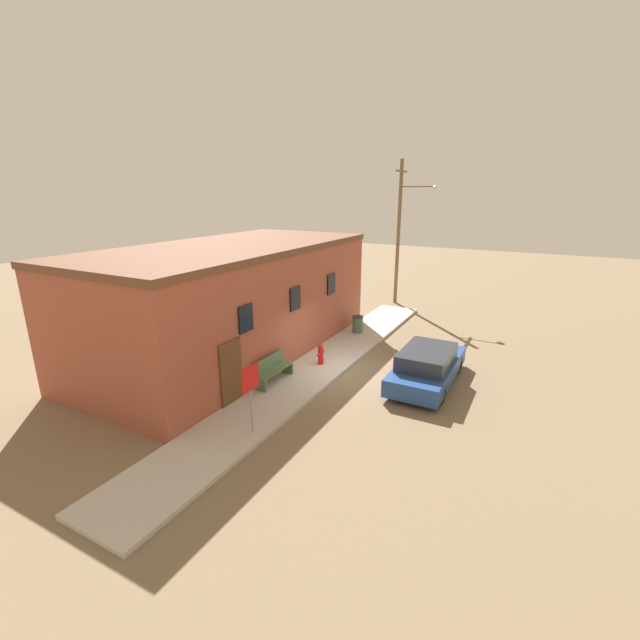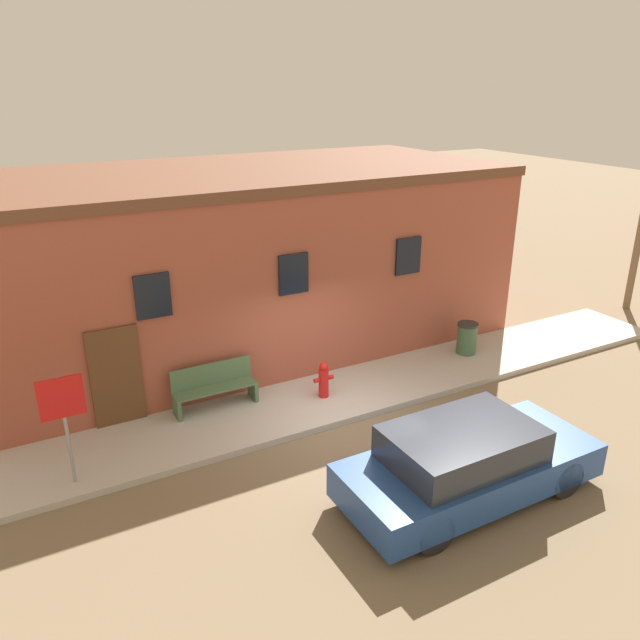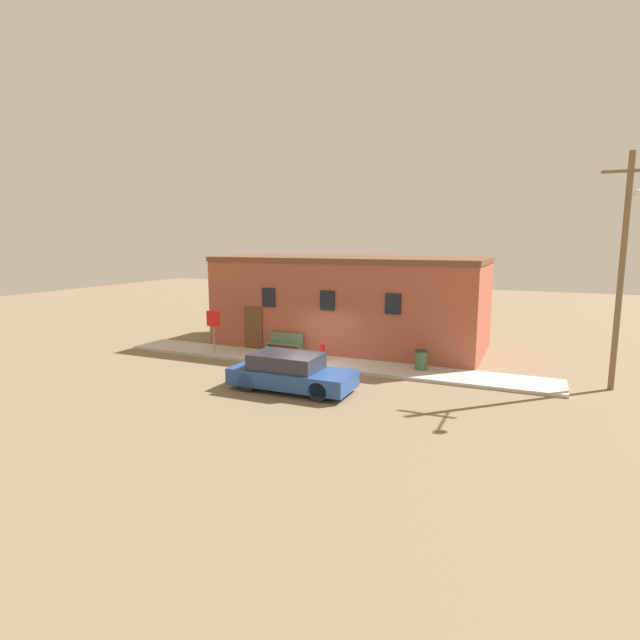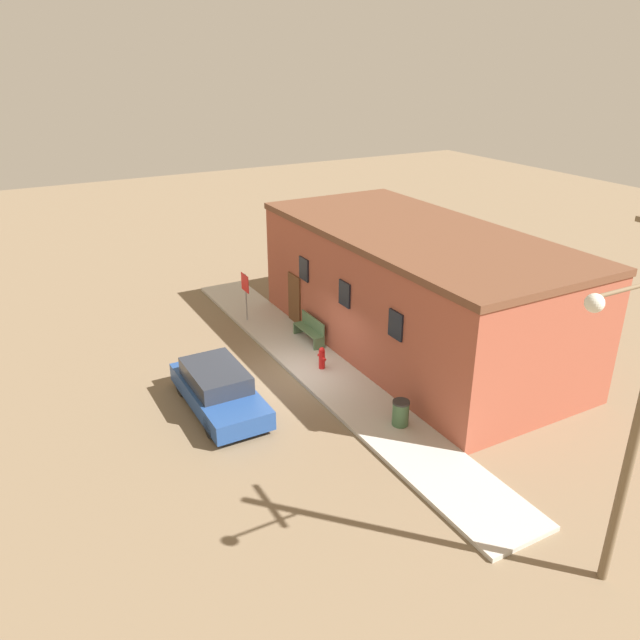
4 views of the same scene
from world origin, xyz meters
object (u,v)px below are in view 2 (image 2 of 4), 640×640
Objects in this scene: trash_bin at (467,338)px; parked_car at (467,462)px; bench at (214,386)px; stop_sign at (63,410)px; fire_hydrant at (324,380)px.

trash_bin is 5.79m from parked_car.
parked_car is (-3.82, -4.36, 0.11)m from trash_bin.
trash_bin is at bearing -3.75° from bench.
trash_bin is at bearing 5.63° from stop_sign.
trash_bin is (4.33, 0.30, -0.00)m from fire_hydrant.
parked_car is at bearing -82.78° from fire_hydrant.
stop_sign is 2.51× the size of trash_bin.
stop_sign reaches higher than bench.
fire_hydrant is at bearing -176.04° from trash_bin.
fire_hydrant is 2.36m from bench.
stop_sign reaches higher than fire_hydrant.
bench is at bearing 119.97° from parked_car.
fire_hydrant is 0.40× the size of stop_sign.
fire_hydrant is at bearing 97.22° from parked_car.
bench is at bearing 161.99° from fire_hydrant.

